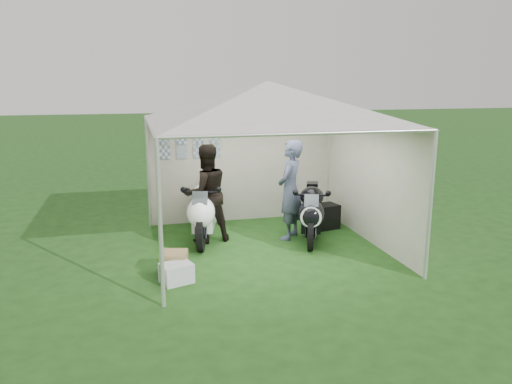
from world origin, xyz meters
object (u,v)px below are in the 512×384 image
at_px(motorcycle_white, 204,209).
at_px(crate_0, 177,273).
at_px(person_blue_jacket, 290,190).
at_px(motorcycle_black, 311,211).
at_px(paddock_stand, 311,219).
at_px(crate_1, 174,263).
at_px(canopy_tent, 267,106).
at_px(person_dark_jacket, 206,194).
at_px(equipment_box, 325,216).

relative_size(motorcycle_white, crate_0, 4.87).
bearing_deg(person_blue_jacket, motorcycle_black, 97.77).
height_order(motorcycle_black, paddock_stand, motorcycle_black).
distance_m(paddock_stand, crate_1, 3.65).
height_order(canopy_tent, crate_0, canopy_tent).
height_order(motorcycle_black, person_blue_jacket, person_blue_jacket).
xyz_separation_m(person_dark_jacket, crate_0, (-0.75, -1.89, -0.78)).
xyz_separation_m(motorcycle_white, crate_1, (-0.72, -1.61, -0.44)).
height_order(canopy_tent, motorcycle_white, canopy_tent).
relative_size(motorcycle_black, person_blue_jacket, 1.05).
height_order(paddock_stand, equipment_box, equipment_box).
bearing_deg(paddock_stand, canopy_tent, -139.01).
bearing_deg(motorcycle_black, paddock_stand, 90.00).
distance_m(motorcycle_black, person_dark_jacket, 2.04).
bearing_deg(person_dark_jacket, equipment_box, 174.38).
relative_size(person_dark_jacket, crate_0, 4.11).
bearing_deg(motorcycle_white, canopy_tent, -21.56).
distance_m(equipment_box, crate_1, 3.71).
bearing_deg(person_blue_jacket, canopy_tent, -16.64).
xyz_separation_m(canopy_tent, person_dark_jacket, (-1.00, 0.65, -1.64)).
bearing_deg(equipment_box, crate_1, -151.52).
bearing_deg(person_dark_jacket, crate_1, 52.61).
bearing_deg(crate_1, motorcycle_white, 65.83).
relative_size(paddock_stand, person_dark_jacket, 0.22).
bearing_deg(paddock_stand, crate_0, -142.09).
distance_m(canopy_tent, crate_1, 3.09).
xyz_separation_m(canopy_tent, paddock_stand, (1.30, 1.13, -2.42)).
height_order(canopy_tent, person_blue_jacket, canopy_tent).
bearing_deg(person_blue_jacket, person_dark_jacket, -60.62).
relative_size(motorcycle_black, equipment_box, 3.99).
bearing_deg(motorcycle_black, person_dark_jacket, -170.87).
distance_m(canopy_tent, crate_0, 3.24).
bearing_deg(person_blue_jacket, paddock_stand, 171.09).
xyz_separation_m(paddock_stand, equipment_box, (0.21, -0.23, 0.10)).
distance_m(equipment_box, crate_0, 3.90).
bearing_deg(person_dark_jacket, motorcycle_white, -84.64).
relative_size(equipment_box, crate_0, 1.11).
relative_size(motorcycle_white, motorcycle_black, 1.10).
bearing_deg(person_dark_jacket, motorcycle_black, 156.92).
height_order(person_dark_jacket, crate_1, person_dark_jacket).
bearing_deg(person_dark_jacket, crate_0, 57.21).
relative_size(equipment_box, crate_1, 1.26).
height_order(canopy_tent, equipment_box, canopy_tent).
height_order(canopy_tent, paddock_stand, canopy_tent).
bearing_deg(canopy_tent, person_dark_jacket, 147.15).
bearing_deg(crate_0, motorcycle_white, 69.97).
bearing_deg(canopy_tent, motorcycle_white, 144.51).
height_order(person_blue_jacket, crate_0, person_blue_jacket).
xyz_separation_m(motorcycle_black, equipment_box, (0.55, 0.66, -0.33)).
xyz_separation_m(person_blue_jacket, crate_0, (-2.34, -1.69, -0.81)).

